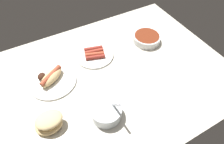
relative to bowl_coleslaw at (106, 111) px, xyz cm
name	(u,v)px	position (x,y,z in cm)	size (l,w,h in cm)	color
ground_plane	(113,76)	(13.84, 18.95, -4.91)	(120.00, 90.00, 3.00)	beige
bowl_coleslaw	(106,111)	(0.00, 0.00, 0.00)	(13.72, 13.72, 15.85)	silver
bowl_chili	(147,38)	(43.61, 31.98, -0.99)	(16.21, 16.21, 4.38)	white
plate_hotdog_assembled	(52,78)	(-15.24, 29.60, -1.61)	(24.00, 24.00, 5.61)	white
bread_stack	(49,123)	(-22.98, 6.38, 0.19)	(13.24, 10.43, 7.20)	#DBB77A
plate_sausages	(94,54)	(11.00, 35.84, -2.45)	(21.38, 21.38, 3.12)	white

